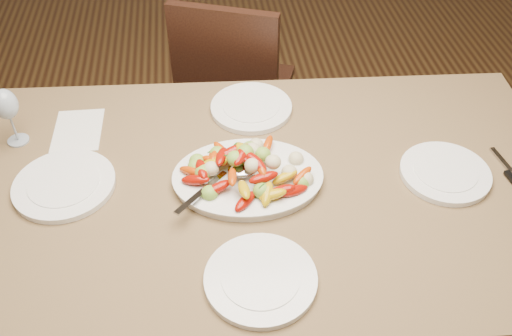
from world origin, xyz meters
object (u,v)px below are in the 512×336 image
at_px(dining_table, 256,264).
at_px(plate_near, 261,279).
at_px(plate_left, 64,185).
at_px(plate_right, 445,173).
at_px(serving_platter, 248,179).
at_px(plate_far, 251,108).
at_px(wine_glass, 9,115).
at_px(chair_far, 238,88).

xyz_separation_m(dining_table, plate_near, (-0.03, -0.34, 0.39)).
bearing_deg(plate_left, plate_right, -4.37).
bearing_deg(serving_platter, plate_far, 81.79).
relative_size(plate_far, plate_near, 0.97).
bearing_deg(serving_platter, plate_left, 175.35).
bearing_deg(plate_near, wine_glass, 138.04).
bearing_deg(plate_far, plate_near, -94.66).
bearing_deg(plate_near, dining_table, 84.98).
bearing_deg(chair_far, dining_table, 108.60).
xyz_separation_m(dining_table, plate_left, (-0.55, 0.05, 0.39)).
distance_m(plate_left, plate_far, 0.65).
xyz_separation_m(plate_right, plate_near, (-0.58, -0.31, 0.00)).
bearing_deg(chair_far, plate_far, 110.24).
bearing_deg(plate_right, wine_glass, 166.30).
bearing_deg(plate_left, plate_far, 27.34).
xyz_separation_m(plate_left, wine_glass, (-0.17, 0.23, 0.09)).
distance_m(dining_table, plate_left, 0.67).
height_order(plate_right, plate_far, same).
distance_m(serving_platter, plate_right, 0.58).
xyz_separation_m(chair_far, plate_far, (-0.00, -0.53, 0.29)).
height_order(plate_left, wine_glass, wine_glass).
relative_size(plate_far, wine_glass, 1.32).
height_order(serving_platter, plate_far, serving_platter).
height_order(chair_far, wine_glass, wine_glass).
bearing_deg(serving_platter, wine_glass, 158.87).
bearing_deg(dining_table, plate_near, -95.02).
relative_size(dining_table, chair_far, 1.94).
relative_size(dining_table, plate_left, 6.33).
distance_m(serving_platter, plate_left, 0.53).
height_order(plate_near, wine_glass, wine_glass).
xyz_separation_m(plate_far, wine_glass, (-0.74, -0.07, 0.09)).
xyz_separation_m(plate_left, plate_right, (1.10, -0.08, 0.00)).
distance_m(dining_table, plate_right, 0.68).
height_order(chair_far, plate_right, chair_far).
height_order(serving_platter, plate_near, serving_platter).
bearing_deg(plate_left, serving_platter, -4.65).
height_order(plate_left, plate_right, same).
relative_size(dining_table, serving_platter, 4.36).
bearing_deg(plate_right, serving_platter, 175.88).
height_order(plate_far, plate_near, same).
xyz_separation_m(plate_right, wine_glass, (-1.27, 0.31, 0.09)).
height_order(plate_right, wine_glass, wine_glass).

